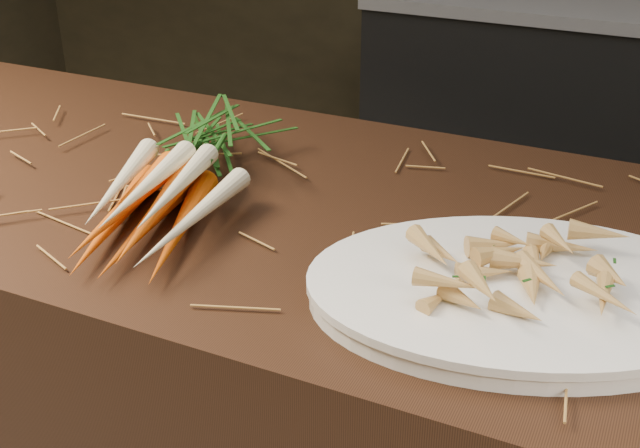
# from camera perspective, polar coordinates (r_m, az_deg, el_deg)

# --- Properties ---
(back_counter) EXTENTS (1.82, 0.62, 0.84)m
(back_counter) POSITION_cam_1_polar(r_m,az_deg,el_deg) (2.95, 21.62, 6.33)
(back_counter) COLOR black
(back_counter) RESTS_ON ground
(straw_bedding) EXTENTS (1.40, 0.60, 0.02)m
(straw_bedding) POSITION_cam_1_polar(r_m,az_deg,el_deg) (1.11, 0.50, 1.50)
(straw_bedding) COLOR olive
(straw_bedding) RESTS_ON main_counter
(root_veg_bunch) EXTENTS (0.28, 0.53, 0.10)m
(root_veg_bunch) POSITION_cam_1_polar(r_m,az_deg,el_deg) (1.16, -9.59, 4.34)
(root_veg_bunch) COLOR #C5410A
(root_veg_bunch) RESTS_ON main_counter
(serving_platter) EXTENTS (0.55, 0.47, 0.03)m
(serving_platter) POSITION_cam_1_polar(r_m,az_deg,el_deg) (0.92, 14.05, -4.96)
(serving_platter) COLOR white
(serving_platter) RESTS_ON main_counter
(roasted_veg_heap) EXTENTS (0.28, 0.24, 0.05)m
(roasted_veg_heap) POSITION_cam_1_polar(r_m,az_deg,el_deg) (0.90, 14.33, -2.88)
(roasted_veg_heap) COLOR #AE7238
(roasted_veg_heap) RESTS_ON serving_platter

